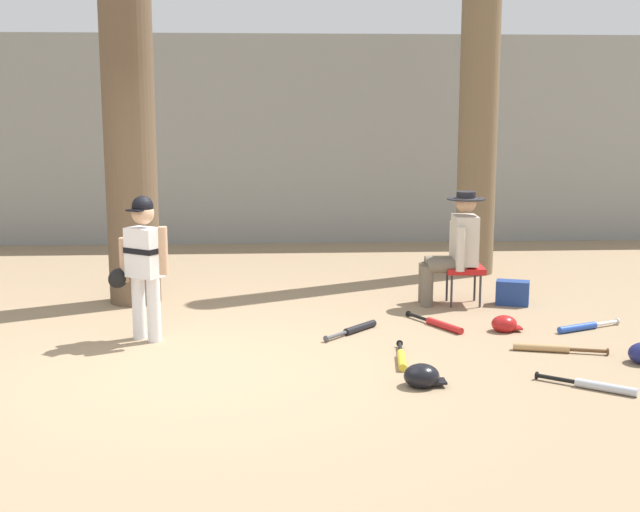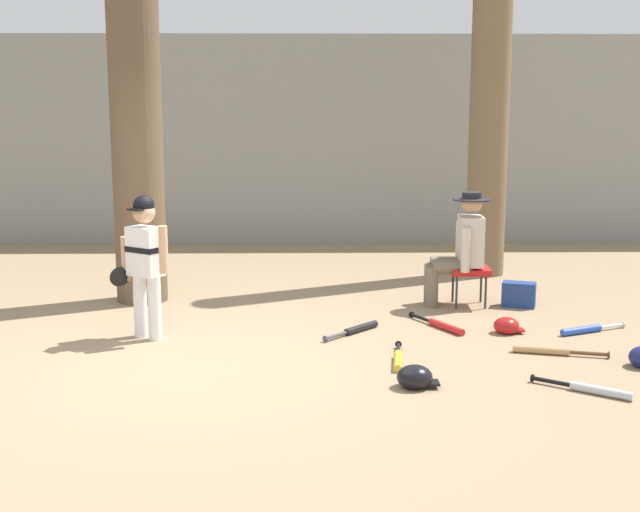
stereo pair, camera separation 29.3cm
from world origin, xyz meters
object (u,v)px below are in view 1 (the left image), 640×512
at_px(handbag_beside_stool, 513,293).
at_px(bat_yellow_trainer, 402,358).
at_px(batting_helmet_red, 504,324).
at_px(tree_behind_spectator, 480,70).
at_px(folding_stool, 464,270).
at_px(bat_red_barrel, 440,324).
at_px(bat_wood_tan, 549,348).
at_px(young_ballplayer, 143,259).
at_px(tree_near_player, 127,63).
at_px(batting_helmet_black, 422,376).
at_px(bat_aluminum_silver, 598,386).
at_px(bat_blue_youth, 582,327).
at_px(bat_black_composite, 356,329).
at_px(seated_spectator, 455,245).

height_order(handbag_beside_stool, bat_yellow_trainer, handbag_beside_stool).
distance_m(bat_yellow_trainer, batting_helmet_red, 1.42).
xyz_separation_m(tree_behind_spectator, folding_stool, (-0.52, -1.70, -2.15)).
bearing_deg(bat_red_barrel, bat_wood_tan, -47.76).
relative_size(tree_behind_spectator, young_ballplayer, 4.32).
bearing_deg(folding_stool, tree_behind_spectator, 73.02).
xyz_separation_m(tree_near_player, tree_behind_spectator, (4.01, 1.39, -0.00)).
relative_size(folding_stool, batting_helmet_black, 1.31).
bearing_deg(young_ballplayer, bat_yellow_trainer, -19.88).
bearing_deg(batting_helmet_black, bat_red_barrel, 74.20).
bearing_deg(batting_helmet_red, bat_aluminum_silver, -81.88).
bearing_deg(bat_yellow_trainer, bat_blue_youth, 25.74).
bearing_deg(bat_blue_youth, bat_aluminum_silver, -106.71).
height_order(young_ballplayer, folding_stool, young_ballplayer).
relative_size(tree_behind_spectator, batting_helmet_red, 19.92).
bearing_deg(bat_wood_tan, tree_behind_spectator, 87.01).
bearing_deg(tree_behind_spectator, bat_red_barrel, -109.81).
relative_size(tree_near_player, bat_aluminum_silver, 9.01).
xyz_separation_m(young_ballplayer, bat_wood_tan, (3.51, -0.58, -0.71)).
xyz_separation_m(bat_wood_tan, batting_helmet_black, (-1.24, -0.83, 0.05)).
xyz_separation_m(tree_near_player, bat_aluminum_silver, (3.87, -3.10, -2.48)).
bearing_deg(bat_wood_tan, tree_near_player, 151.13).
xyz_separation_m(bat_red_barrel, batting_helmet_black, (-0.47, -1.67, 0.05)).
xyz_separation_m(young_ballplayer, batting_helmet_black, (2.26, -1.41, -0.66)).
height_order(handbag_beside_stool, batting_helmet_red, handbag_beside_stool).
distance_m(bat_yellow_trainer, bat_black_composite, 0.99).
distance_m(young_ballplayer, bat_wood_tan, 3.62).
bearing_deg(batting_helmet_red, young_ballplayer, -178.27).
distance_m(tree_near_player, bat_yellow_trainer, 4.23).
relative_size(young_ballplayer, batting_helmet_black, 4.07).
bearing_deg(bat_aluminum_silver, bat_wood_tan, 92.44).
height_order(young_ballplayer, bat_blue_youth, young_ballplayer).
height_order(bat_aluminum_silver, bat_red_barrel, same).
bearing_deg(batting_helmet_red, seated_spectator, 101.99).
bearing_deg(bat_red_barrel, batting_helmet_red, -16.10).
height_order(tree_behind_spectator, bat_yellow_trainer, tree_behind_spectator).
height_order(seated_spectator, batting_helmet_red, seated_spectator).
bearing_deg(bat_aluminum_silver, seated_spectator, 99.68).
height_order(folding_stool, bat_black_composite, folding_stool).
relative_size(bat_aluminum_silver, batting_helmet_black, 2.02).
xyz_separation_m(tree_near_player, bat_blue_youth, (4.37, -1.43, -2.48)).
bearing_deg(tree_near_player, seated_spectator, -5.19).
distance_m(handbag_beside_stool, bat_red_barrel, 1.30).
distance_m(folding_stool, bat_yellow_trainer, 2.26).
xyz_separation_m(folding_stool, bat_wood_tan, (0.34, -1.80, -0.33)).
xyz_separation_m(seated_spectator, batting_helmet_red, (0.24, -1.12, -0.57)).
xyz_separation_m(folding_stool, bat_blue_youth, (0.88, -1.12, -0.33)).
bearing_deg(bat_blue_youth, tree_near_player, 161.86).
distance_m(bat_yellow_trainer, batting_helmet_black, 0.62).
bearing_deg(batting_helmet_black, bat_aluminum_silver, -7.45).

